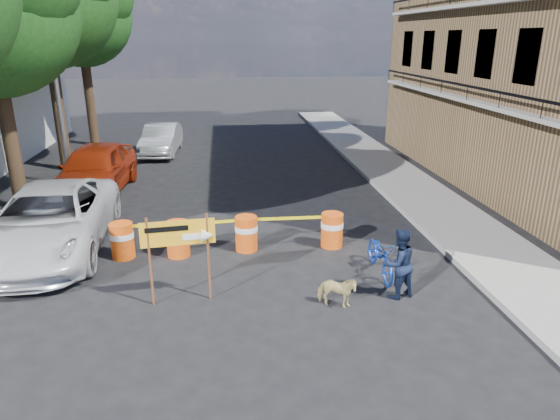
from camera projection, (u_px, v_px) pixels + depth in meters
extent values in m
plane|color=black|center=(250.00, 308.00, 10.03)|extent=(120.00, 120.00, 0.00)
cube|color=gray|center=(428.00, 201.00, 16.32)|extent=(2.40, 40.00, 0.15)
cylinder|color=#332316|center=(10.00, 134.00, 15.06)|extent=(0.44, 0.44, 4.76)
cylinder|color=#332316|center=(58.00, 104.00, 19.66)|extent=(0.44, 0.44, 5.32)
sphere|color=#164614|center=(29.00, 17.00, 19.14)|extent=(3.78, 3.78, 3.78)
cylinder|color=#332316|center=(89.00, 95.00, 24.41)|extent=(0.44, 0.44, 4.93)
sphere|color=#164614|center=(79.00, 14.00, 23.20)|extent=(4.80, 4.80, 4.80)
sphere|color=#164614|center=(69.00, 30.00, 23.91)|extent=(3.36, 3.36, 3.36)
cylinder|color=gray|center=(55.00, 73.00, 16.96)|extent=(0.16, 0.16, 8.00)
cylinder|color=#D7410C|center=(122.00, 241.00, 12.21)|extent=(0.56, 0.56, 0.90)
cylinder|color=white|center=(122.00, 235.00, 12.16)|extent=(0.58, 0.58, 0.14)
cylinder|color=#D7410C|center=(178.00, 239.00, 12.31)|extent=(0.56, 0.56, 0.90)
cylinder|color=white|center=(178.00, 233.00, 12.26)|extent=(0.58, 0.58, 0.14)
cylinder|color=#D7410C|center=(246.00, 233.00, 12.65)|extent=(0.56, 0.56, 0.90)
cylinder|color=white|center=(246.00, 228.00, 12.60)|extent=(0.58, 0.58, 0.14)
cylinder|color=#D7410C|center=(332.00, 230.00, 12.87)|extent=(0.56, 0.56, 0.90)
cylinder|color=white|center=(332.00, 225.00, 12.82)|extent=(0.58, 0.58, 0.14)
cylinder|color=#592D19|center=(150.00, 262.00, 9.88)|extent=(0.05, 0.05, 1.89)
cylinder|color=#592D19|center=(209.00, 257.00, 10.12)|extent=(0.05, 0.05, 1.89)
cube|color=orange|center=(178.00, 233.00, 9.81)|extent=(1.46, 0.18, 0.52)
cube|color=white|center=(193.00, 237.00, 9.88)|extent=(0.42, 0.05, 0.13)
cone|color=white|center=(207.00, 235.00, 9.94)|extent=(0.26, 0.29, 0.27)
cube|color=black|center=(166.00, 229.00, 9.71)|extent=(0.84, 0.09, 0.10)
imported|color=#101932|center=(399.00, 264.00, 10.26)|extent=(0.87, 0.77, 1.51)
imported|color=#163EB5|center=(382.00, 238.00, 11.20)|extent=(0.64, 0.95, 1.80)
imported|color=tan|center=(337.00, 291.00, 9.99)|extent=(0.89, 0.65, 0.69)
imported|color=silver|center=(50.00, 221.00, 12.52)|extent=(2.88, 5.89, 1.61)
imported|color=#99260C|center=(95.00, 169.00, 17.18)|extent=(2.37, 5.16, 1.72)
imported|color=#B6B8BE|center=(161.00, 139.00, 23.10)|extent=(1.71, 4.22, 1.36)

